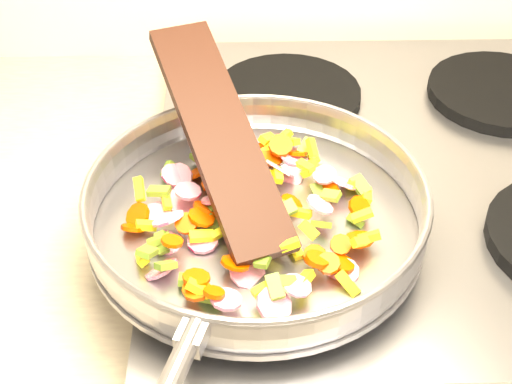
{
  "coord_description": "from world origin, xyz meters",
  "views": [
    {
      "loc": [
        -0.9,
        1.02,
        1.44
      ],
      "look_at": [
        -0.89,
        1.55,
        1.0
      ],
      "focal_mm": 50.0,
      "sensor_mm": 36.0,
      "label": 1
    }
  ],
  "objects": [
    {
      "name": "cooktop",
      "position": [
        -0.7,
        1.67,
        0.92
      ],
      "size": [
        0.6,
        0.6,
        0.04
      ],
      "primitive_type": "cube",
      "color": "#939399",
      "rests_on": "counter_top"
    },
    {
      "name": "grate_fl",
      "position": [
        -0.84,
        1.52,
        0.95
      ],
      "size": [
        0.19,
        0.19,
        0.02
      ],
      "primitive_type": "cylinder",
      "color": "black",
      "rests_on": "cooktop"
    },
    {
      "name": "grate_bl",
      "position": [
        -0.84,
        1.81,
        0.95
      ],
      "size": [
        0.19,
        0.19,
        0.02
      ],
      "primitive_type": "cylinder",
      "color": "black",
      "rests_on": "cooktop"
    },
    {
      "name": "grate_br",
      "position": [
        -0.56,
        1.81,
        0.95
      ],
      "size": [
        0.19,
        0.19,
        0.02
      ],
      "primitive_type": "cylinder",
      "color": "black",
      "rests_on": "cooktop"
    },
    {
      "name": "saute_pan",
      "position": [
        -0.89,
        1.54,
        0.98
      ],
      "size": [
        0.37,
        0.53,
        0.05
      ],
      "rotation": [
        0.0,
        0.0,
        -0.31
      ],
      "color": "#9E9EA5",
      "rests_on": "grate_fl"
    },
    {
      "name": "vegetable_heap",
      "position": [
        -0.89,
        1.55,
        0.97
      ],
      "size": [
        0.26,
        0.28,
        0.05
      ],
      "color": "#C0124D",
      "rests_on": "saute_pan"
    },
    {
      "name": "wooden_spatula",
      "position": [
        -0.92,
        1.6,
        1.03
      ],
      "size": [
        0.15,
        0.27,
        0.12
      ],
      "primitive_type": "cube",
      "rotation": [
        0.0,
        -0.38,
        1.93
      ],
      "color": "black",
      "rests_on": "saute_pan"
    }
  ]
}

